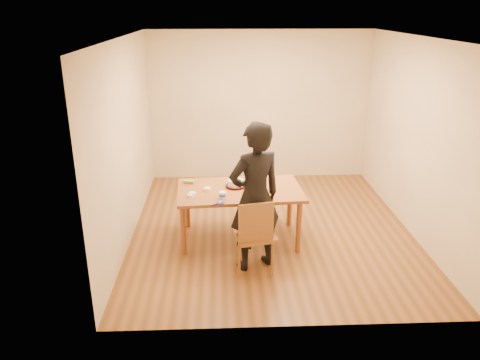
{
  "coord_description": "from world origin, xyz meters",
  "views": [
    {
      "loc": [
        -0.72,
        -6.18,
        3.08
      ],
      "look_at": [
        -0.47,
        -0.36,
        0.9
      ],
      "focal_mm": 35.0,
      "sensor_mm": 36.0,
      "label": 1
    }
  ],
  "objects_px": {
    "dining_table": "(240,190)",
    "dining_chair": "(255,235)",
    "cake_plate": "(235,186)",
    "person": "(255,197)",
    "cake": "(235,183)"
  },
  "relations": [
    {
      "from": "cake",
      "to": "person",
      "type": "relative_size",
      "value": 0.12
    },
    {
      "from": "dining_chair",
      "to": "person",
      "type": "distance_m",
      "value": 0.48
    },
    {
      "from": "dining_chair",
      "to": "cake_plate",
      "type": "distance_m",
      "value": 0.94
    },
    {
      "from": "dining_table",
      "to": "dining_chair",
      "type": "height_order",
      "value": "dining_table"
    },
    {
      "from": "dining_table",
      "to": "person",
      "type": "distance_m",
      "value": 0.77
    },
    {
      "from": "person",
      "to": "dining_table",
      "type": "bearing_deg",
      "value": -102.9
    },
    {
      "from": "cake",
      "to": "person",
      "type": "height_order",
      "value": "person"
    },
    {
      "from": "cake_plate",
      "to": "cake",
      "type": "bearing_deg",
      "value": 0.0
    },
    {
      "from": "dining_chair",
      "to": "cake",
      "type": "height_order",
      "value": "cake"
    },
    {
      "from": "dining_chair",
      "to": "cake_plate",
      "type": "xyz_separation_m",
      "value": [
        -0.21,
        0.86,
        0.31
      ]
    },
    {
      "from": "dining_table",
      "to": "person",
      "type": "relative_size",
      "value": 0.9
    },
    {
      "from": "person",
      "to": "cake_plate",
      "type": "bearing_deg",
      "value": -100.28
    },
    {
      "from": "dining_table",
      "to": "cake_plate",
      "type": "relative_size",
      "value": 6.05
    },
    {
      "from": "cake_plate",
      "to": "person",
      "type": "distance_m",
      "value": 0.86
    },
    {
      "from": "dining_table",
      "to": "dining_chair",
      "type": "xyz_separation_m",
      "value": [
        0.15,
        -0.78,
        -0.28
      ]
    }
  ]
}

